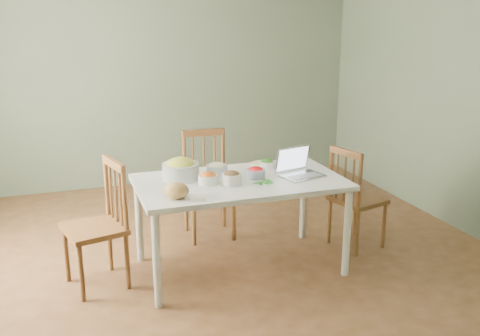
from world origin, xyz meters
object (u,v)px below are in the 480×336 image
object	(u,v)px
dining_table	(240,225)
bread_boule	(177,191)
chair_left	(94,226)
chair_right	(358,197)
chair_far	(209,186)
bowl_squash	(181,169)
laptop	(303,163)

from	to	relation	value
dining_table	bread_boule	size ratio (longest dim) A/B	9.44
chair_left	bread_boule	xyz separation A→B (m)	(0.59, -0.36, 0.34)
chair_left	chair_right	xyz separation A→B (m)	(2.36, 0.01, -0.03)
chair_far	bread_boule	world-z (taller)	chair_far
chair_left	bread_boule	distance (m)	0.77
bowl_squash	laptop	bearing A→B (deg)	-15.93
chair_far	bowl_squash	bearing A→B (deg)	-122.81
bread_boule	laptop	world-z (taller)	laptop
bread_boule	chair_left	bearing A→B (deg)	148.25
chair_left	laptop	bearing A→B (deg)	69.84
chair_far	bread_boule	xyz separation A→B (m)	(-0.54, -1.04, 0.34)
bread_boule	bowl_squash	world-z (taller)	bowl_squash
dining_table	bowl_squash	size ratio (longest dim) A/B	5.58
laptop	chair_left	bearing A→B (deg)	160.64
chair_right	bowl_squash	xyz separation A→B (m)	(-1.64, 0.09, 0.40)
laptop	chair_far	bearing A→B (deg)	110.47
dining_table	chair_far	size ratio (longest dim) A/B	1.64
chair_left	bowl_squash	world-z (taller)	chair_left
bread_boule	chair_right	bearing A→B (deg)	11.87
dining_table	chair_far	world-z (taller)	chair_far
dining_table	laptop	world-z (taller)	laptop
dining_table	bowl_squash	bearing A→B (deg)	157.72
chair_far	chair_left	distance (m)	1.32
bowl_squash	laptop	distance (m)	1.01
bowl_squash	chair_right	bearing A→B (deg)	-3.29
bowl_squash	laptop	world-z (taller)	laptop
dining_table	chair_left	world-z (taller)	chair_left
chair_left	chair_far	bearing A→B (deg)	106.74
chair_far	chair_right	bearing A→B (deg)	-26.50
bowl_squash	bread_boule	bearing A→B (deg)	-106.69
chair_right	chair_far	bearing A→B (deg)	46.69
chair_left	bowl_squash	bearing A→B (deg)	83.76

